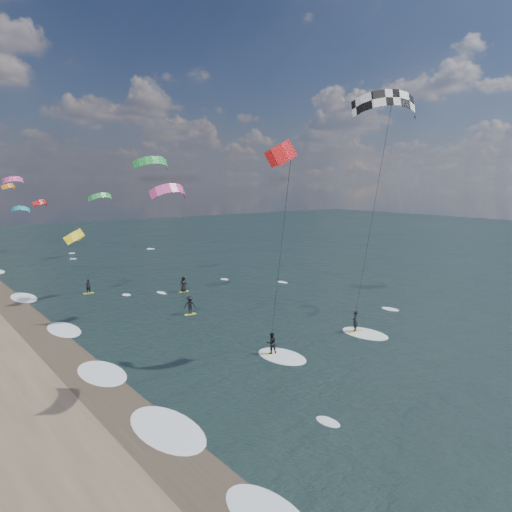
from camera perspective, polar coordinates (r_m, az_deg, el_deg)
ground at (r=28.98m, az=16.80°, el=-16.63°), size 260.00×260.00×0.00m
wet_sand_strip at (r=29.51m, az=-15.50°, el=-16.07°), size 3.00×240.00×0.00m
kitesurfer_near_a at (r=34.28m, az=14.57°, el=11.15°), size 7.84×9.11×18.09m
kitesurfer_near_b at (r=29.31m, az=3.52°, el=3.09°), size 6.65×9.10×14.84m
far_kitesurfers at (r=50.56m, az=-9.61°, el=-4.37°), size 9.71×14.91×1.72m
bg_kite_field at (r=73.50m, az=-20.60°, el=6.66°), size 15.28×68.04×8.51m
shoreline_surf at (r=34.01m, az=-16.60°, el=-12.71°), size 2.40×79.40×0.11m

